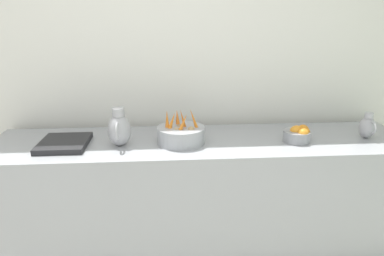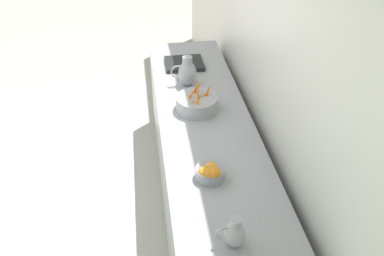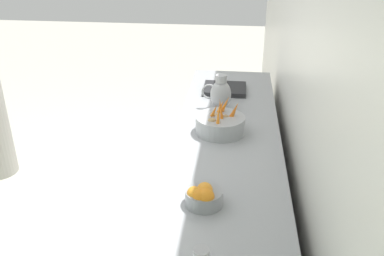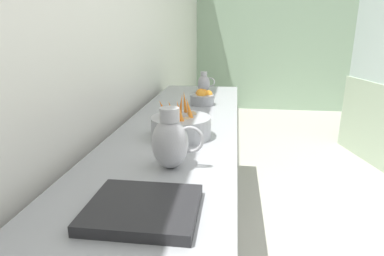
# 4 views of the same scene
# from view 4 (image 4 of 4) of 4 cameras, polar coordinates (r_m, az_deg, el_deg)

# --- Properties ---
(tile_wall_left) EXTENTS (0.10, 8.40, 3.00)m
(tile_wall_left) POSITION_cam_4_polar(r_m,az_deg,el_deg) (2.42, -11.55, 17.30)
(tile_wall_left) COLOR white
(tile_wall_left) RESTS_ON ground_plane
(prep_counter) EXTENTS (0.68, 2.87, 0.91)m
(prep_counter) POSITION_cam_4_polar(r_m,az_deg,el_deg) (2.09, -2.31, -12.13)
(prep_counter) COLOR #9EA0A5
(prep_counter) RESTS_ON ground_plane
(vegetable_colander) EXTENTS (0.31, 0.31, 0.24)m
(vegetable_colander) POSITION_cam_4_polar(r_m,az_deg,el_deg) (1.74, -1.90, 0.32)
(vegetable_colander) COLOR #9EA0A5
(vegetable_colander) RESTS_ON prep_counter
(orange_bowl) EXTENTS (0.18, 0.18, 0.11)m
(orange_bowl) POSITION_cam_4_polar(r_m,az_deg,el_deg) (2.50, 1.81, 5.28)
(orange_bowl) COLOR gray
(orange_bowl) RESTS_ON prep_counter
(metal_pitcher_tall) EXTENTS (0.21, 0.15, 0.25)m
(metal_pitcher_tall) POSITION_cam_4_polar(r_m,az_deg,el_deg) (1.35, -3.66, -2.29)
(metal_pitcher_tall) COLOR #A3A3A8
(metal_pitcher_tall) RESTS_ON prep_counter
(metal_pitcher_short) EXTENTS (0.15, 0.11, 0.18)m
(metal_pitcher_short) POSITION_cam_4_polar(r_m,az_deg,el_deg) (2.98, 2.06, 7.73)
(metal_pitcher_short) COLOR #A3A3A8
(metal_pitcher_short) RESTS_ON prep_counter
(counter_sink_basin) EXTENTS (0.34, 0.30, 0.04)m
(counter_sink_basin) POSITION_cam_4_polar(r_m,az_deg,el_deg) (1.07, -8.37, -13.46)
(counter_sink_basin) COLOR #232326
(counter_sink_basin) RESTS_ON prep_counter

